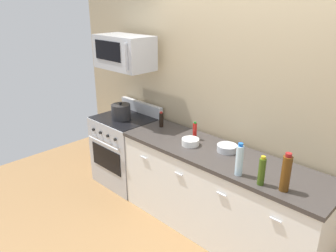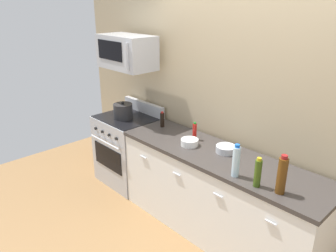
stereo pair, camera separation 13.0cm
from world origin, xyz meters
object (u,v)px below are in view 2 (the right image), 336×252
bottle_soy_sauce_dark (162,120)px  bottle_olive_oil (258,173)px  microwave (127,52)px  bottle_hot_sauce_red (195,131)px  range_oven (128,149)px  bottle_wine_amber (282,175)px  stockpot (123,111)px  bowl_steel_prep (226,149)px  bowl_white_ceramic (190,142)px  bottle_water_clear (236,161)px

bottle_soy_sauce_dark → bottle_olive_oil: bearing=-12.9°
microwave → bottle_hot_sauce_red: microwave is taller
bottle_hot_sauce_red → range_oven: bearing=-174.4°
bottle_wine_amber → stockpot: bearing=176.5°
bottle_olive_oil → bottle_wine_amber: bottle_wine_amber is taller
bottle_soy_sauce_dark → microwave: bearing=-173.4°
range_oven → microwave: microwave is taller
bottle_olive_oil → bottle_hot_sauce_red: bearing=160.9°
bottle_olive_oil → stockpot: bottle_olive_oil is taller
bottle_soy_sauce_dark → range_oven: bearing=-168.9°
bowl_steel_prep → bottle_wine_amber: bearing=-20.9°
microwave → bowl_white_ceramic: microwave is taller
bowl_white_ceramic → stockpot: size_ratio=0.75×
microwave → bottle_water_clear: (1.86, -0.27, -0.69)m
range_oven → bottle_wine_amber: (2.26, -0.19, 0.61)m
bottle_soy_sauce_dark → bowl_steel_prep: 0.96m
bottle_wine_amber → stockpot: 2.26m
bottle_soy_sauce_dark → bottle_water_clear: (1.30, -0.34, 0.05)m
bottle_wine_amber → bowl_white_ceramic: size_ratio=1.79×
bowl_steel_prep → bottle_olive_oil: bearing=-30.5°
bottle_hot_sauce_red → bowl_white_ceramic: (0.07, -0.15, -0.06)m
microwave → bottle_soy_sauce_dark: bearing=6.6°
microwave → bottle_water_clear: microwave is taller
bottle_hot_sauce_red → stockpot: stockpot is taller
bottle_hot_sauce_red → bowl_white_ceramic: 0.18m
bottle_water_clear → stockpot: 1.87m
bowl_white_ceramic → stockpot: (-1.15, -0.01, 0.06)m
range_oven → bottle_olive_oil: bearing=-6.5°
microwave → bottle_olive_oil: bearing=-7.7°
microwave → bottle_olive_oil: microwave is taller
bowl_white_ceramic → bowl_steel_prep: (0.36, 0.14, -0.00)m
microwave → range_oven: bearing=-90.3°
range_oven → bottle_olive_oil: bottle_olive_oil is taller
microwave → stockpot: bearing=-90.1°
bowl_white_ceramic → stockpot: bearing=-179.7°
range_oven → bottle_hot_sauce_red: bearing=5.6°
bottle_wine_amber → bowl_white_ceramic: bearing=172.6°
bottle_olive_oil → bottle_wine_amber: 0.19m
bottle_water_clear → stockpot: (-1.86, 0.17, -0.04)m
bottle_hot_sauce_red → bowl_white_ceramic: size_ratio=1.08×
bottle_water_clear → bowl_steel_prep: 0.48m
range_oven → bottle_olive_oil: (2.08, -0.24, 0.57)m
bottle_water_clear → stockpot: size_ratio=1.23×
bottle_hot_sauce_red → bottle_olive_oil: size_ratio=0.77×
range_oven → bottle_wine_amber: size_ratio=3.26×
bottle_hot_sauce_red → bottle_wine_amber: bottle_wine_amber is taller
microwave → bottle_wine_amber: (2.26, -0.23, -0.67)m
bottle_water_clear → stockpot: bottle_water_clear is taller
bottle_wine_amber → bottle_soy_sauce_dark: bearing=170.0°
range_oven → stockpot: (0.00, -0.05, 0.55)m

